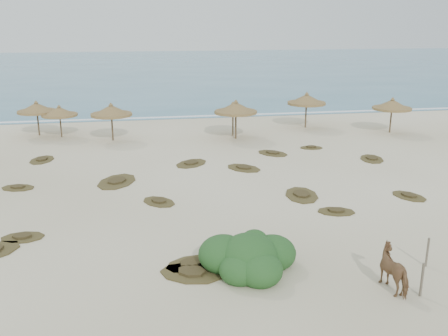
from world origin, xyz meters
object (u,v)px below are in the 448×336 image
at_px(horse, 396,270).
at_px(bush, 249,257).
at_px(palapa_0, 37,108).
at_px(palapa_1, 59,112).

relative_size(horse, bush, 0.47).
distance_m(palapa_0, horse, 30.87).
relative_size(palapa_0, bush, 0.92).
height_order(palapa_1, horse, palapa_1).
xyz_separation_m(palapa_1, horse, (14.20, -25.42, -1.24)).
bearing_deg(horse, palapa_1, -69.91).
bearing_deg(palapa_1, bush, -67.56).
xyz_separation_m(horse, bush, (-4.57, 2.11, -0.19)).
xyz_separation_m(palapa_0, horse, (16.01, -26.36, -1.42)).
relative_size(palapa_1, bush, 0.99).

